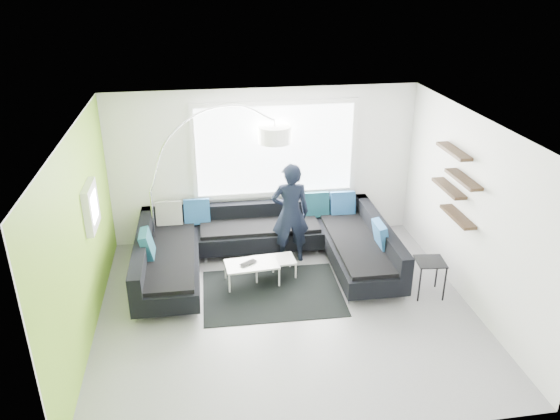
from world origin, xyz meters
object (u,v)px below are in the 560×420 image
object	(u,v)px
side_table	(428,278)
person	(290,213)
coffee_table	(263,270)
laptop	(250,264)
arc_lamp	(150,192)
sectional_sofa	(265,250)

from	to	relation	value
side_table	person	bearing A→B (deg)	143.67
coffee_table	laptop	xyz separation A→B (m)	(-0.22, -0.12, 0.19)
arc_lamp	side_table	distance (m)	4.64
arc_lamp	person	size ratio (longest dim) A/B	1.50
sectional_sofa	coffee_table	size ratio (longest dim) A/B	3.84
sectional_sofa	laptop	world-z (taller)	sectional_sofa
laptop	arc_lamp	bearing A→B (deg)	115.26
arc_lamp	side_table	bearing A→B (deg)	-29.03
sectional_sofa	person	xyz separation A→B (m)	(0.48, 0.34, 0.49)
sectional_sofa	arc_lamp	bearing A→B (deg)	162.95
side_table	sectional_sofa	bearing A→B (deg)	155.90
arc_lamp	laptop	size ratio (longest dim) A/B	7.69
sectional_sofa	coffee_table	bearing A→B (deg)	-104.36
coffee_table	side_table	distance (m)	2.61
arc_lamp	person	distance (m)	2.34
arc_lamp	side_table	size ratio (longest dim) A/B	4.51
coffee_table	person	xyz separation A→B (m)	(0.55, 0.58, 0.71)
coffee_table	side_table	xyz separation A→B (m)	(2.47, -0.83, 0.12)
sectional_sofa	side_table	size ratio (longest dim) A/B	7.06
sectional_sofa	person	distance (m)	0.77
sectional_sofa	arc_lamp	xyz separation A→B (m)	(-1.80, 0.57, 0.93)
coffee_table	sectional_sofa	bearing A→B (deg)	70.61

